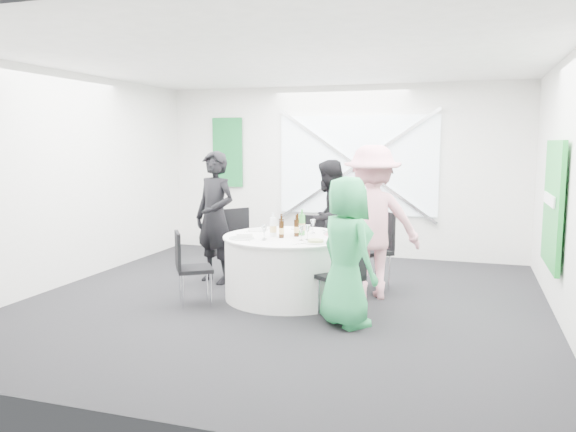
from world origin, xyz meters
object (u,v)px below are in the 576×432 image
(chair_back_left, at_px, (240,238))
(chair_front_left, at_px, (188,262))
(clear_water_bottle, at_px, (273,227))
(chair_back, at_px, (312,241))
(person_woman_green, at_px, (347,252))
(chair_back_right, at_px, (376,243))
(person_man_back_left, at_px, (215,217))
(person_man_back, at_px, (328,218))
(green_water_bottle, at_px, (302,225))
(banquet_table, at_px, (288,267))
(chair_front_right, at_px, (345,271))
(person_woman_pink, at_px, (372,222))

(chair_back_left, relative_size, chair_front_left, 1.12)
(chair_back_left, xyz_separation_m, clear_water_bottle, (0.76, -0.80, 0.30))
(chair_back, xyz_separation_m, person_woman_green, (0.92, -2.03, 0.28))
(chair_back_left, bearing_deg, chair_front_left, -146.32)
(chair_back_right, xyz_separation_m, person_woman_green, (-0.06, -1.58, 0.19))
(person_man_back_left, height_order, person_woman_green, person_man_back_left)
(person_man_back, height_order, green_water_bottle, person_man_back)
(banquet_table, height_order, chair_back_left, chair_back_left)
(clear_water_bottle, bearing_deg, person_man_back, 75.06)
(chair_back_right, bearing_deg, chair_front_left, -92.67)
(chair_front_right, height_order, clear_water_bottle, clear_water_bottle)
(chair_back_left, height_order, chair_back_right, chair_back_right)
(chair_front_right, distance_m, person_man_back_left, 2.27)
(chair_back_left, distance_m, person_man_back_left, 0.48)
(chair_back_left, xyz_separation_m, person_man_back, (1.12, 0.53, 0.25))
(chair_back_left, height_order, person_man_back, person_man_back)
(banquet_table, xyz_separation_m, chair_front_left, (-1.00, -0.67, 0.12))
(person_man_back, distance_m, person_woman_pink, 1.18)
(person_man_back_left, distance_m, person_woman_pink, 2.12)
(chair_back, height_order, chair_back_right, chair_back_right)
(chair_front_right, height_order, person_man_back_left, person_man_back_left)
(chair_front_left, bearing_deg, chair_back_left, -37.32)
(chair_back_left, xyz_separation_m, chair_back_right, (1.86, 0.08, 0.02))
(chair_back_right, height_order, person_man_back, person_man_back)
(chair_front_left, distance_m, person_woman_pink, 2.23)
(chair_back_right, bearing_deg, chair_back, -153.71)
(chair_front_left, bearing_deg, person_woman_green, -128.08)
(chair_back_left, relative_size, chair_front_right, 1.09)
(banquet_table, height_order, chair_front_right, chair_front_right)
(chair_back, height_order, green_water_bottle, green_water_bottle)
(person_man_back_left, height_order, green_water_bottle, person_man_back_left)
(chair_back, height_order, person_woman_green, person_woman_green)
(person_man_back_left, bearing_deg, chair_back, 55.38)
(chair_front_right, distance_m, chair_front_left, 1.83)
(person_man_back, bearing_deg, person_woman_green, 28.02)
(chair_back_right, bearing_deg, person_man_back_left, -119.92)
(chair_back, relative_size, chair_front_left, 0.98)
(chair_front_left, bearing_deg, chair_front_right, -121.57)
(banquet_table, xyz_separation_m, chair_back_right, (0.95, 0.77, 0.20))
(banquet_table, relative_size, green_water_bottle, 4.93)
(person_woman_green, height_order, clear_water_bottle, person_woman_green)
(chair_front_left, height_order, person_man_back, person_man_back)
(clear_water_bottle, bearing_deg, banquet_table, 33.69)
(chair_back_right, height_order, person_woman_pink, person_woman_pink)
(person_woman_pink, distance_m, green_water_bottle, 0.84)
(person_man_back, relative_size, clear_water_bottle, 5.73)
(person_woman_green, bearing_deg, green_water_bottle, -8.41)
(banquet_table, xyz_separation_m, person_man_back_left, (-1.16, 0.43, 0.50))
(chair_back_left, height_order, person_woman_green, person_woman_green)
(chair_front_left, xyz_separation_m, clear_water_bottle, (0.85, 0.57, 0.37))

